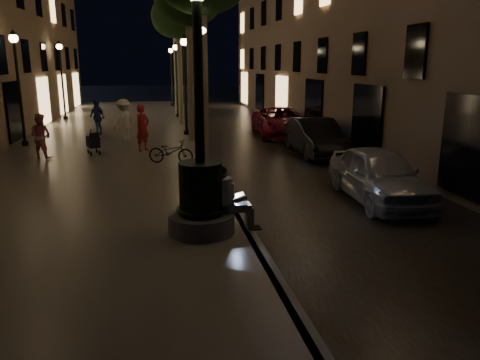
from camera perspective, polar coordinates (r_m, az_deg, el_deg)
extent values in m
plane|color=black|center=(22.71, -5.57, 4.71)|extent=(120.00, 120.00, 0.00)
cube|color=black|center=(23.15, 1.87, 4.97)|extent=(6.00, 45.00, 0.02)
cube|color=#68635C|center=(22.71, -15.71, 4.51)|extent=(8.00, 45.00, 0.20)
cube|color=#59595B|center=(22.69, -5.58, 4.96)|extent=(0.25, 45.00, 0.20)
cylinder|color=#59595B|center=(9.93, -4.73, -5.20)|extent=(1.40, 1.40, 0.40)
cylinder|color=black|center=(9.71, -4.82, -1.01)|extent=(0.90, 0.90, 1.10)
torus|color=black|center=(9.83, -4.76, -3.55)|extent=(1.04, 1.04, 0.10)
torus|color=black|center=(9.61, -4.87, 1.29)|extent=(0.89, 0.89, 0.09)
cylinder|color=black|center=(9.38, -5.09, 11.77)|extent=(0.20, 0.20, 3.20)
cube|color=tan|center=(9.90, -1.59, -3.41)|extent=(0.38, 0.25, 0.19)
cube|color=white|center=(9.79, -1.97, -1.42)|extent=(0.47, 0.27, 0.60)
sphere|color=tan|center=(9.69, -2.18, 0.80)|extent=(0.22, 0.22, 0.22)
sphere|color=black|center=(9.67, -2.24, 1.04)|extent=(0.22, 0.22, 0.22)
cube|color=tan|center=(9.85, -0.04, -3.49)|extent=(0.49, 0.14, 0.15)
cube|color=tan|center=(10.03, -0.24, -3.17)|extent=(0.49, 0.14, 0.15)
cube|color=tan|center=(9.97, 1.28, -4.78)|extent=(0.14, 0.13, 0.50)
cube|color=tan|center=(10.15, 1.06, -4.43)|extent=(0.14, 0.13, 0.50)
cube|color=black|center=(10.07, 1.86, -5.99)|extent=(0.27, 0.11, 0.03)
cube|color=black|center=(10.24, 1.64, -5.63)|extent=(0.27, 0.11, 0.03)
cube|color=black|center=(9.92, -0.02, -2.86)|extent=(0.25, 0.35, 0.02)
cube|color=black|center=(9.86, -0.99, -2.26)|extent=(0.09, 0.35, 0.23)
cube|color=#ACBFF5|center=(9.86, -0.90, -2.26)|extent=(0.07, 0.32, 0.19)
cylinder|color=#6B604C|center=(15.45, -4.41, 10.44)|extent=(0.28, 0.28, 5.00)
cylinder|color=#6B604C|center=(21.42, -6.05, 11.54)|extent=(0.28, 0.28, 5.10)
cylinder|color=#6B604C|center=(27.40, -7.29, 11.83)|extent=(0.28, 0.28, 4.90)
ellipsoid|color=black|center=(27.49, -7.53, 19.24)|extent=(3.00, 3.00, 2.40)
cylinder|color=#6B604C|center=(33.38, -7.78, 12.45)|extent=(0.28, 0.28, 5.20)
ellipsoid|color=black|center=(33.49, -8.00, 18.79)|extent=(3.00, 3.00, 2.40)
cylinder|color=black|center=(15.78, -4.43, 1.70)|extent=(0.28, 0.28, 0.20)
cylinder|color=black|center=(15.47, -4.58, 9.32)|extent=(0.12, 0.12, 4.40)
sphere|color=#FFD88C|center=(15.44, -4.75, 17.67)|extent=(0.36, 0.36, 0.36)
cone|color=black|center=(15.46, -4.77, 18.60)|extent=(0.30, 0.30, 0.22)
cylinder|color=black|center=(23.63, -6.53, 5.78)|extent=(0.28, 0.28, 0.20)
cylinder|color=black|center=(23.42, -6.68, 10.87)|extent=(0.12, 0.12, 4.40)
sphere|color=#FFD88C|center=(23.41, -6.84, 16.38)|extent=(0.36, 0.36, 0.36)
cone|color=black|center=(23.42, -6.86, 16.99)|extent=(0.30, 0.30, 0.22)
cylinder|color=black|center=(31.55, -7.59, 7.82)|extent=(0.28, 0.28, 0.20)
cylinder|color=black|center=(31.40, -7.72, 11.63)|extent=(0.12, 0.12, 4.40)
sphere|color=#FFD88C|center=(31.39, -7.86, 15.74)|extent=(0.36, 0.36, 0.36)
cone|color=black|center=(31.40, -7.87, 16.19)|extent=(0.30, 0.30, 0.22)
cylinder|color=black|center=(39.51, -8.23, 9.04)|extent=(0.28, 0.28, 0.20)
cylinder|color=black|center=(39.38, -8.34, 12.08)|extent=(0.12, 0.12, 4.40)
sphere|color=#FFD88C|center=(39.38, -8.46, 15.35)|extent=(0.36, 0.36, 0.36)
cone|color=black|center=(39.38, -8.47, 15.71)|extent=(0.30, 0.30, 0.22)
cylinder|color=black|center=(22.28, -24.71, 4.09)|extent=(0.28, 0.28, 0.20)
cylinder|color=black|center=(22.07, -25.27, 9.46)|extent=(0.12, 0.12, 4.40)
sphere|color=#FFD88C|center=(22.05, -25.90, 15.27)|extent=(0.36, 0.36, 0.36)
cone|color=black|center=(22.06, -25.97, 15.92)|extent=(0.30, 0.30, 0.22)
cylinder|color=black|center=(31.99, -20.49, 7.14)|extent=(0.28, 0.28, 0.20)
cylinder|color=black|center=(31.84, -20.82, 10.89)|extent=(0.12, 0.12, 4.40)
sphere|color=#FFD88C|center=(31.83, -21.18, 14.93)|extent=(0.36, 0.36, 0.36)
cone|color=black|center=(31.83, -21.22, 15.38)|extent=(0.30, 0.30, 0.22)
cube|color=black|center=(19.10, -17.47, 4.47)|extent=(0.59, 0.77, 0.41)
cube|color=black|center=(18.75, -17.34, 5.15)|extent=(0.39, 0.26, 0.26)
cylinder|color=black|center=(18.88, -17.70, 3.09)|extent=(0.09, 0.18, 0.18)
cylinder|color=black|center=(18.93, -16.74, 3.19)|extent=(0.09, 0.18, 0.18)
cylinder|color=black|center=(19.40, -18.01, 3.35)|extent=(0.09, 0.18, 0.18)
cylinder|color=black|center=(19.46, -17.07, 3.45)|extent=(0.09, 0.18, 0.18)
cylinder|color=black|center=(19.40, -17.76, 5.66)|extent=(0.15, 0.39, 0.25)
imported|color=#B8BAC1|center=(13.19, 16.59, 0.59)|extent=(1.93, 4.35, 1.45)
imported|color=black|center=(19.41, 9.18, 5.21)|extent=(1.63, 4.52, 1.48)
imported|color=maroon|center=(24.25, 5.00, 7.07)|extent=(2.78, 5.44, 1.47)
imported|color=#AA2222|center=(19.30, -11.79, 6.23)|extent=(0.80, 0.80, 1.87)
imported|color=pink|center=(18.93, -23.14, 4.95)|extent=(1.00, 0.91, 1.67)
imported|color=silver|center=(21.86, -13.95, 7.07)|extent=(1.35, 1.40, 1.92)
imported|color=navy|center=(24.44, -17.02, 7.35)|extent=(1.02, 1.02, 1.73)
imported|color=black|center=(16.73, -8.43, 3.45)|extent=(1.73, 1.11, 0.86)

